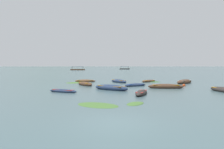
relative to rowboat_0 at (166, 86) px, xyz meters
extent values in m
plane|color=#476066|center=(-6.03, 1484.77, -0.21)|extent=(6000.00, 6000.00, 0.00)
cone|color=slate|center=(-877.32, 2303.92, 199.48)|extent=(1611.03, 1611.03, 399.40)
cone|color=slate|center=(88.84, 2403.59, 105.40)|extent=(583.46, 583.46, 211.22)
ellipsoid|color=#4C3323|center=(0.00, 0.00, -0.01)|extent=(4.44, 1.46, 0.68)
cube|color=orange|center=(0.00, 0.00, 0.20)|extent=(3.20, 1.05, 0.05)
cube|color=#4C3323|center=(0.00, 0.00, 0.25)|extent=(0.12, 0.84, 0.04)
ellipsoid|color=#4C3323|center=(4.62, 7.01, 0.02)|extent=(3.96, 4.18, 0.78)
cube|color=#B7B2A3|center=(4.62, 7.01, 0.25)|extent=(2.85, 3.01, 0.05)
cube|color=#4C3323|center=(4.62, 7.01, 0.30)|extent=(0.74, 0.68, 0.04)
ellipsoid|color=navy|center=(-5.85, 8.49, -0.02)|extent=(3.27, 4.06, 0.64)
cube|color=orange|center=(-5.85, 8.49, 0.17)|extent=(2.35, 2.92, 0.05)
cube|color=navy|center=(-5.85, 8.49, 0.22)|extent=(0.71, 0.52, 0.04)
ellipsoid|color=#2D2826|center=(5.46, -3.29, -0.03)|extent=(2.09, 4.31, 0.63)
ellipsoid|color=brown|center=(-11.70, 9.34, -0.05)|extent=(3.62, 1.19, 0.53)
cube|color=olive|center=(-11.70, 9.34, 0.10)|extent=(2.61, 0.86, 0.05)
cube|color=brown|center=(-11.70, 9.34, 0.15)|extent=(0.13, 0.63, 0.04)
ellipsoid|color=navy|center=(-6.75, -1.84, 0.01)|extent=(4.55, 3.68, 0.75)
cube|color=orange|center=(-6.75, -1.84, 0.24)|extent=(3.28, 2.65, 0.05)
cube|color=navy|center=(-6.75, -1.84, 0.29)|extent=(0.60, 0.84, 0.04)
ellipsoid|color=#2D2826|center=(-3.66, -5.59, -0.05)|extent=(1.92, 3.55, 0.54)
cube|color=#B22D28|center=(-3.66, -5.59, 0.11)|extent=(1.38, 2.56, 0.05)
cube|color=#2D2826|center=(-3.66, -5.59, 0.16)|extent=(0.60, 0.27, 0.04)
ellipsoid|color=#4C3323|center=(-10.67, 3.19, -0.02)|extent=(3.05, 3.50, 0.64)
cube|color=orange|center=(-10.67, 3.19, 0.17)|extent=(2.20, 2.52, 0.05)
cube|color=#4C3323|center=(-10.67, 3.19, 0.22)|extent=(0.63, 0.51, 0.04)
ellipsoid|color=#4C3323|center=(-0.66, 9.54, -0.07)|extent=(3.07, 2.76, 0.46)
cube|color=orange|center=(-0.66, 9.54, 0.07)|extent=(2.21, 1.99, 0.05)
cube|color=#4C3323|center=(-0.66, 9.54, 0.12)|extent=(0.48, 0.56, 0.04)
ellipsoid|color=navy|center=(-11.75, -4.10, -0.09)|extent=(3.42, 1.94, 0.41)
cube|color=#B22D28|center=(-11.75, -4.10, 0.03)|extent=(2.46, 1.40, 0.05)
cube|color=navy|center=(-11.75, -4.10, 0.08)|extent=(0.27, 0.55, 0.04)
ellipsoid|color=navy|center=(-3.55, 2.48, -0.07)|extent=(3.40, 2.54, 0.47)
cube|color=#28519E|center=(-3.55, 2.48, 0.07)|extent=(2.45, 1.83, 0.05)
cube|color=navy|center=(-3.55, 2.48, 0.12)|extent=(0.41, 0.63, 0.04)
cube|color=brown|center=(-32.34, 101.71, 0.06)|extent=(8.99, 2.76, 0.90)
cylinder|color=#4C4742|center=(-28.93, 102.72, 1.18)|extent=(0.10, 0.10, 1.80)
cylinder|color=#4C4742|center=(-28.94, 100.66, 1.18)|extent=(0.10, 0.10, 1.80)
cylinder|color=#4C4742|center=(-35.75, 102.76, 1.18)|extent=(0.10, 0.10, 1.80)
cylinder|color=#4C4742|center=(-35.76, 100.70, 1.18)|extent=(0.10, 0.10, 1.80)
cube|color=#334C75|center=(-32.34, 101.71, 2.08)|extent=(7.55, 2.32, 0.12)
cube|color=#2D2826|center=(-1.08, 133.34, 0.06)|extent=(7.94, 3.37, 0.90)
cylinder|color=#4C4742|center=(-4.06, 132.06, 1.18)|extent=(0.10, 0.10, 1.80)
cylinder|color=#4C4742|center=(-4.10, 134.55, 1.18)|extent=(0.10, 0.10, 1.80)
cylinder|color=#4C4742|center=(1.94, 132.14, 1.18)|extent=(0.10, 0.10, 1.80)
cylinder|color=#4C4742|center=(1.90, 134.62, 1.18)|extent=(0.10, 0.10, 1.80)
cube|color=#334C75|center=(-1.08, 133.34, 2.08)|extent=(6.67, 2.83, 0.12)
sphere|color=#DB4C1E|center=(3.10, 2.60, -0.13)|extent=(0.43, 0.43, 0.43)
cylinder|color=black|center=(3.10, 2.60, 0.28)|extent=(0.06, 0.06, 0.82)
ellipsoid|color=#477033|center=(-7.36, -10.88, -0.21)|extent=(3.67, 3.04, 0.14)
ellipsoid|color=#477033|center=(-4.64, -10.26, -0.21)|extent=(1.85, 2.09, 0.14)
ellipsoid|color=#38662D|center=(0.29, 9.55, -0.21)|extent=(2.87, 2.86, 0.14)
ellipsoid|color=#477033|center=(-12.92, 7.52, -0.21)|extent=(4.27, 4.21, 0.14)
camera|label=1|loc=(-5.87, -24.65, 2.57)|focal=31.60mm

